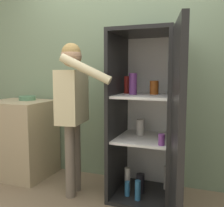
{
  "coord_description": "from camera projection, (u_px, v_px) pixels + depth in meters",
  "views": [
    {
      "loc": [
        0.94,
        -1.92,
        1.26
      ],
      "look_at": [
        -0.02,
        0.6,
        0.94
      ],
      "focal_mm": 42.0,
      "sensor_mm": 36.0,
      "label": 1
    }
  ],
  "objects": [
    {
      "name": "wall_back",
      "position": [
        125.0,
        71.0,
        3.02
      ],
      "size": [
        7.0,
        0.06,
        2.55
      ],
      "color": "gray",
      "rests_on": "ground_plane"
    },
    {
      "name": "refrigerator",
      "position": [
        151.0,
        119.0,
        2.5
      ],
      "size": [
        0.78,
        1.25,
        1.66
      ],
      "color": "black",
      "rests_on": "ground_plane"
    },
    {
      "name": "person",
      "position": [
        73.0,
        99.0,
        2.63
      ],
      "size": [
        0.63,
        0.51,
        1.55
      ],
      "color": "#726656",
      "rests_on": "ground_plane"
    },
    {
      "name": "counter",
      "position": [
        21.0,
        138.0,
        3.21
      ],
      "size": [
        0.72,
        0.62,
        0.92
      ],
      "color": "tan",
      "rests_on": "ground_plane"
    },
    {
      "name": "bowl",
      "position": [
        27.0,
        98.0,
        3.22
      ],
      "size": [
        0.2,
        0.2,
        0.05
      ],
      "color": "#517F5B",
      "rests_on": "counter"
    }
  ]
}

